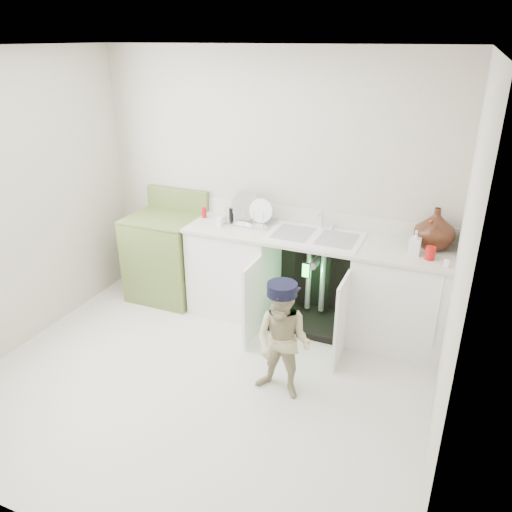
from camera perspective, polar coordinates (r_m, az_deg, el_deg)
The scene contains 5 objects.
ground at distance 4.19m, azimuth -6.19°, elevation -13.96°, with size 3.50×3.50×0.00m, color beige.
room_shell at distance 3.57m, azimuth -7.07°, elevation 2.13°, with size 6.00×5.50×1.26m.
counter_run at distance 4.70m, azimuth 7.01°, elevation -2.58°, with size 2.44×1.02×1.26m.
avocado_stove at distance 5.30m, azimuth -10.12°, elevation 0.08°, with size 0.71×0.65×1.11m.
repair_worker at distance 3.77m, azimuth 3.09°, elevation -9.67°, with size 0.48×0.95×0.94m.
Camera 1 is at (1.67, -2.87, 2.56)m, focal length 35.00 mm.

